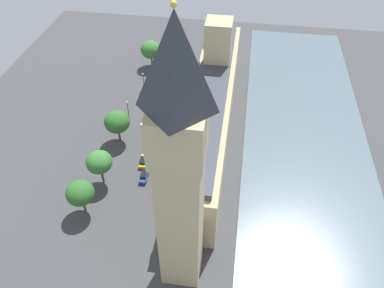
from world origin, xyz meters
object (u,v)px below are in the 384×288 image
(car_silver_under_trees, at_px, (172,86))
(street_lamp_slot_11, at_px, (128,108))
(car_blue_by_river_gate, at_px, (144,176))
(parliament_building, at_px, (212,105))
(car_dark_green_leading, at_px, (161,128))
(street_lamp_slot_10, at_px, (143,78))
(clock_tower, at_px, (179,173))
(plane_tree_kerbside, at_px, (151,50))
(plane_tree_midblock, at_px, (80,193))
(pedestrian_trailing, at_px, (172,167))
(car_yellow_cab_near_tower, at_px, (143,161))
(plane_tree_corner, at_px, (117,122))
(plane_tree_opposite_hall, at_px, (99,162))
(double_decker_bus_far_end, at_px, (164,96))

(car_silver_under_trees, height_order, street_lamp_slot_11, street_lamp_slot_11)
(car_silver_under_trees, distance_m, car_blue_by_river_gate, 40.78)
(parliament_building, bearing_deg, car_dark_green_leading, 14.04)
(parliament_building, distance_m, street_lamp_slot_10, 29.89)
(clock_tower, height_order, plane_tree_kerbside, clock_tower)
(plane_tree_midblock, bearing_deg, car_dark_green_leading, -110.25)
(parliament_building, xyz_separation_m, pedestrian_trailing, (7.99, 18.22, -7.63))
(car_yellow_cab_near_tower, xyz_separation_m, pedestrian_trailing, (-8.00, 0.85, -0.19))
(plane_tree_midblock, xyz_separation_m, street_lamp_slot_10, (-1.35, -51.51, -2.37))
(car_silver_under_trees, relative_size, plane_tree_midblock, 0.52)
(plane_tree_midblock, height_order, plane_tree_corner, plane_tree_corner)
(car_yellow_cab_near_tower, xyz_separation_m, plane_tree_opposite_hall, (8.39, 7.81, 6.22))
(parliament_building, relative_size, double_decker_bus_far_end, 7.28)
(plane_tree_kerbside, relative_size, street_lamp_slot_11, 1.38)
(pedestrian_trailing, bearing_deg, parliament_building, 99.02)
(car_yellow_cab_near_tower, distance_m, street_lamp_slot_11, 19.57)
(double_decker_bus_far_end, relative_size, street_lamp_slot_11, 1.52)
(plane_tree_corner, xyz_separation_m, street_lamp_slot_11, (-0.18, -9.12, -1.94))
(parliament_building, xyz_separation_m, car_dark_green_leading, (14.21, 3.55, -7.44))
(car_silver_under_trees, bearing_deg, car_yellow_cab_near_tower, -89.11)
(plane_tree_corner, distance_m, street_lamp_slot_10, 26.37)
(plane_tree_opposite_hall, relative_size, street_lamp_slot_11, 1.41)
(parliament_building, relative_size, street_lamp_slot_10, 13.06)
(pedestrian_trailing, height_order, plane_tree_midblock, plane_tree_midblock)
(clock_tower, xyz_separation_m, double_decker_bus_far_end, (15.40, -55.67, -26.31))
(parliament_building, relative_size, plane_tree_opposite_hall, 7.87)
(car_blue_by_river_gate, xyz_separation_m, plane_tree_corner, (10.28, -13.26, 5.87))
(parliament_building, bearing_deg, car_silver_under_trees, -49.96)
(clock_tower, height_order, car_silver_under_trees, clock_tower)
(pedestrian_trailing, height_order, street_lamp_slot_11, street_lamp_slot_11)
(parliament_building, relative_size, plane_tree_corner, 7.95)
(car_silver_under_trees, height_order, car_dark_green_leading, same)
(parliament_building, bearing_deg, car_blue_by_river_gate, 57.28)
(car_dark_green_leading, distance_m, plane_tree_midblock, 33.63)
(double_decker_bus_far_end, height_order, car_blue_by_river_gate, double_decker_bus_far_end)
(parliament_building, bearing_deg, street_lamp_slot_11, 0.60)
(car_silver_under_trees, bearing_deg, plane_tree_midblock, -99.09)
(car_blue_by_river_gate, relative_size, street_lamp_slot_11, 0.61)
(clock_tower, bearing_deg, car_silver_under_trees, -77.08)
(car_yellow_cab_near_tower, bearing_deg, street_lamp_slot_10, 101.08)
(street_lamp_slot_11, bearing_deg, car_blue_by_river_gate, 114.29)
(pedestrian_trailing, bearing_deg, plane_tree_midblock, -104.40)
(car_yellow_cab_near_tower, relative_size, car_blue_by_river_gate, 1.10)
(plane_tree_opposite_hall, distance_m, plane_tree_kerbside, 56.45)
(street_lamp_slot_10, bearing_deg, plane_tree_opposite_hall, 89.93)
(car_blue_by_river_gate, relative_size, pedestrian_trailing, 2.74)
(double_decker_bus_far_end, bearing_deg, street_lamp_slot_11, 45.79)
(plane_tree_midblock, xyz_separation_m, street_lamp_slot_11, (-1.05, -34.40, -1.73))
(parliament_building, relative_size, clock_tower, 1.39)
(car_silver_under_trees, bearing_deg, plane_tree_opposite_hall, -99.82)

